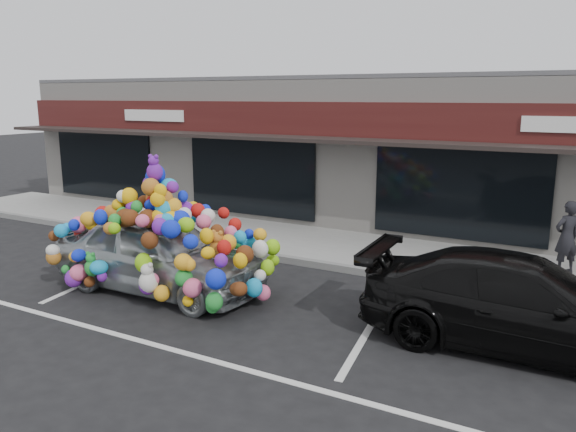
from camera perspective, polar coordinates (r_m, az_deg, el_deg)
The scene contains 10 objects.
ground at distance 10.87m, azimuth -5.84°, elevation -8.21°, with size 90.00×90.00×0.00m, color black.
shop_building at distance 17.86m, azimuth 9.65°, elevation 6.82°, with size 24.00×7.20×4.31m.
sidewalk at distance 14.16m, azimuth 3.37°, elevation -3.00°, with size 26.00×3.00×0.15m, color gray.
kerb at distance 12.87m, azimuth 0.49°, elevation -4.53°, with size 26.00×0.18×0.16m, color slate.
parking_stripe_left at distance 13.00m, azimuth -17.08°, elevation -5.24°, with size 0.12×4.40×0.01m, color silver.
parking_stripe_mid at distance 9.83m, azimuth 8.66°, elevation -10.52°, with size 0.12×4.40×0.01m, color silver.
lane_line at distance 8.10m, azimuth -3.30°, elevation -15.59°, with size 14.00×0.12×0.01m, color silver.
toy_car at distance 11.21m, azimuth -13.03°, elevation -2.89°, with size 3.17×4.67×2.72m.
black_sedan at distance 9.24m, azimuth 22.70°, elevation -8.23°, with size 4.84×1.97×1.40m, color black.
pedestrian_a at distance 12.90m, azimuth 26.46°, elevation -1.94°, with size 0.56×0.37×1.53m, color black.
Camera 1 is at (5.84, -8.35, 3.77)m, focal length 35.00 mm.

